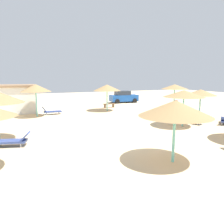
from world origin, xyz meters
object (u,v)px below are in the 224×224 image
Objects in this scene: lounger_1 at (13,141)px; parasol_0 at (36,88)px; parasol_7 at (107,88)px; beach_cabana at (13,99)px; lounger_0 at (51,111)px; parasol_4 at (201,93)px; bench_0 at (109,105)px; parasol_5 at (175,108)px; parasol_2 at (184,94)px; lounger_2 at (191,119)px; parasol_6 at (175,87)px; parked_car at (123,97)px.

parasol_0 is at bearing 76.78° from lounger_1.
beach_cabana reaches higher than parasol_7.
lounger_0 is at bearing 25.22° from parasol_0.
parasol_4 is 1.80× the size of bench_0.
parasol_7 reaches higher than lounger_1.
parasol_5 is at bearing -141.75° from parasol_4.
parasol_0 reaches higher than parasol_5.
parasol_2 is 1.54× the size of lounger_2.
parasol_5 is 1.65× the size of lounger_0.
parasol_2 is at bearing -123.77° from parasol_6.
parasol_2 is 15.79m from parked_car.
parasol_5 is at bearing -111.75° from parked_car.
parasol_0 reaches higher than beach_cabana.
parasol_6 reaches higher than lounger_0.
parasol_0 is at bearing -161.93° from bench_0.
beach_cabana is (0.04, 12.27, 1.14)m from lounger_1.
parasol_4 is 2.89m from lounger_2.
parasol_6 reaches higher than parasol_2.
lounger_2 is at bearing 2.53° from lounger_1.
bench_0 is (7.19, 2.14, 0.02)m from lounger_0.
parasol_5 reaches higher than parked_car.
parasol_2 is at bearing -48.87° from lounger_0.
parasol_0 is 0.98× the size of parasol_5.
parasol_0 is at bearing 163.20° from parasol_6.
lounger_1 is at bearing -161.93° from parasol_6.
parasol_6 is 1.57× the size of lounger_0.
lounger_1 is (-14.86, -4.85, -2.34)m from parasol_6.
parasol_5 is at bearing -78.61° from lounger_0.
beach_cabana reaches higher than bench_0.
parasol_7 reaches higher than parasol_5.
parasol_7 is 13.44m from lounger_1.
parasol_2 is at bearing -85.05° from bench_0.
parasol_7 is at bearing 112.32° from lounger_2.
bench_0 is (10.62, 11.52, 0.03)m from lounger_1.
bench_0 is (4.25, 16.71, -2.01)m from parasol_5.
lounger_0 is 4.60m from beach_cabana.
bench_0 is (-2.39, 10.94, 0.03)m from lounger_2.
parasol_6 is at bearing 66.61° from lounger_2.
parasol_5 is 14.85m from parasol_7.
parked_car is at bearing 91.44° from parasol_6.
parasol_5 is at bearing -130.21° from parasol_6.
lounger_2 is 0.43× the size of beach_cabana.
beach_cabana is (-2.00, 3.55, -1.21)m from parasol_0.
parasol_7 is (7.37, 0.61, -0.14)m from parasol_0.
parasol_6 is 7.05m from parasol_7.
parked_car is (2.98, 15.42, -1.62)m from parasol_2.
parasol_6 is at bearing -26.59° from beach_cabana.
parasol_5 is 1.56× the size of lounger_1.
lounger_2 is (-1.84, -0.92, -2.03)m from parasol_4.
parasol_0 is at bearing -151.88° from parked_car.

